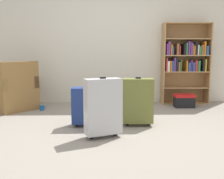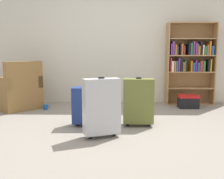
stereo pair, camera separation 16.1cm
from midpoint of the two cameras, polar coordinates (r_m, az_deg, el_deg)
The scene contains 9 objects.
ground_plane at distance 3.54m, azimuth -0.83°, elevation -9.26°, with size 8.85×8.85×0.00m, color gray.
back_wall at distance 5.50m, azimuth -1.08°, elevation 10.74°, with size 5.06×0.10×2.60m, color beige.
bookshelf at distance 5.51m, azimuth 14.99°, elevation 6.05°, with size 0.95×0.31×1.64m.
armchair at distance 5.13m, azimuth -21.72°, elevation -0.70°, with size 0.99×0.99×0.90m.
mug at distance 4.96m, azimuth -16.11°, elevation -3.88°, with size 0.12×0.08×0.10m.
storage_box at distance 5.19m, azimuth 14.76°, elevation -2.35°, with size 0.38×0.24×0.25m.
suitcase_silver at distance 3.22m, azimuth -3.43°, elevation -3.78°, with size 0.49×0.34×0.77m.
suitcase_olive at distance 3.75m, azimuth 4.51°, elevation -2.48°, with size 0.44×0.22×0.71m.
suitcase_navy_blue at distance 3.75m, azimuth -6.73°, elevation -3.49°, with size 0.44×0.23×0.59m.
Camera 1 is at (-0.11, -3.38, 1.07)m, focal length 41.43 mm.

